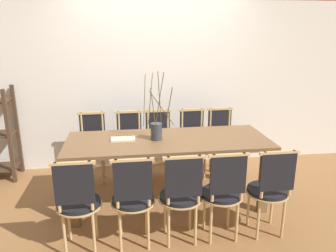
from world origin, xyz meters
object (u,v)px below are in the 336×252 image
dining_table (168,149)px  chair_near_center (181,194)px  vase_centerpiece (156,129)px  chair_far_center (159,142)px  book_stack (123,139)px

dining_table → chair_near_center: 0.75m
dining_table → vase_centerpiece: bearing=175.7°
chair_far_center → vase_centerpiece: bearing=81.8°
book_stack → chair_near_center: bearing=-56.6°
dining_table → vase_centerpiece: 0.26m
vase_centerpiece → chair_near_center: bearing=-79.0°
dining_table → book_stack: bearing=175.8°
dining_table → chair_near_center: bearing=-88.6°
chair_near_center → book_stack: bearing=123.4°
chair_far_center → book_stack: size_ratio=3.49×
dining_table → vase_centerpiece: size_ratio=2.96×
chair_far_center → vase_centerpiece: size_ratio=1.22×
chair_far_center → book_stack: (-0.47, -0.69, 0.29)m
chair_near_center → vase_centerpiece: size_ratio=1.22×
chair_near_center → book_stack: chair_near_center is taller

